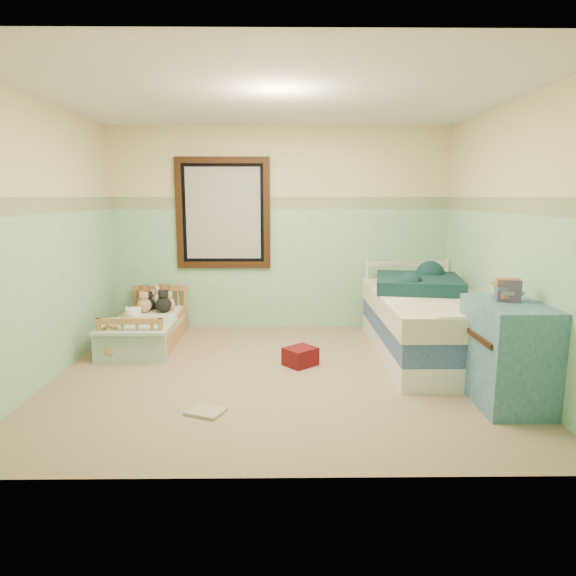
{
  "coord_description": "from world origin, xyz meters",
  "views": [
    {
      "loc": [
        0.03,
        -4.58,
        1.65
      ],
      "look_at": [
        0.09,
        0.35,
        0.76
      ],
      "focal_mm": 31.7,
      "sensor_mm": 36.0,
      "label": 1
    }
  ],
  "objects_px": {
    "toddler_bed_frame": "(148,336)",
    "floor_book": "(206,412)",
    "red_pillow": "(300,356)",
    "dresser": "(507,353)",
    "twin_bed_frame": "(428,346)",
    "plush_floor_tan": "(112,348)",
    "plush_floor_cream": "(134,330)"
  },
  "relations": [
    {
      "from": "toddler_bed_frame",
      "to": "floor_book",
      "type": "relative_size",
      "value": 4.97
    },
    {
      "from": "toddler_bed_frame",
      "to": "red_pillow",
      "type": "height_order",
      "value": "red_pillow"
    },
    {
      "from": "toddler_bed_frame",
      "to": "dresser",
      "type": "distance_m",
      "value": 3.78
    },
    {
      "from": "twin_bed_frame",
      "to": "dresser",
      "type": "height_order",
      "value": "dresser"
    },
    {
      "from": "toddler_bed_frame",
      "to": "floor_book",
      "type": "bearing_deg",
      "value": -63.91
    },
    {
      "from": "plush_floor_tan",
      "to": "toddler_bed_frame",
      "type": "bearing_deg",
      "value": 71.39
    },
    {
      "from": "plush_floor_cream",
      "to": "twin_bed_frame",
      "type": "height_order",
      "value": "plush_floor_cream"
    },
    {
      "from": "toddler_bed_frame",
      "to": "plush_floor_cream",
      "type": "distance_m",
      "value": 0.18
    },
    {
      "from": "twin_bed_frame",
      "to": "floor_book",
      "type": "bearing_deg",
      "value": -146.59
    },
    {
      "from": "twin_bed_frame",
      "to": "floor_book",
      "type": "height_order",
      "value": "twin_bed_frame"
    },
    {
      "from": "plush_floor_cream",
      "to": "dresser",
      "type": "distance_m",
      "value": 3.94
    },
    {
      "from": "plush_floor_tan",
      "to": "floor_book",
      "type": "xyz_separation_m",
      "value": [
        1.15,
        -1.32,
        -0.11
      ]
    },
    {
      "from": "plush_floor_tan",
      "to": "twin_bed_frame",
      "type": "height_order",
      "value": "plush_floor_tan"
    },
    {
      "from": "red_pillow",
      "to": "twin_bed_frame",
      "type": "bearing_deg",
      "value": 11.1
    },
    {
      "from": "toddler_bed_frame",
      "to": "floor_book",
      "type": "xyz_separation_m",
      "value": [
        0.94,
        -1.92,
        -0.08
      ]
    },
    {
      "from": "plush_floor_tan",
      "to": "floor_book",
      "type": "relative_size",
      "value": 0.89
    },
    {
      "from": "plush_floor_tan",
      "to": "red_pillow",
      "type": "distance_m",
      "value": 1.93
    },
    {
      "from": "dresser",
      "to": "red_pillow",
      "type": "distance_m",
      "value": 1.91
    },
    {
      "from": "toddler_bed_frame",
      "to": "plush_floor_cream",
      "type": "bearing_deg",
      "value": 167.65
    },
    {
      "from": "floor_book",
      "to": "plush_floor_tan",
      "type": "bearing_deg",
      "value": 153.99
    },
    {
      "from": "plush_floor_tan",
      "to": "dresser",
      "type": "relative_size",
      "value": 0.3
    },
    {
      "from": "toddler_bed_frame",
      "to": "dresser",
      "type": "bearing_deg",
      "value": -27.44
    },
    {
      "from": "dresser",
      "to": "toddler_bed_frame",
      "type": "bearing_deg",
      "value": 152.56
    },
    {
      "from": "toddler_bed_frame",
      "to": "twin_bed_frame",
      "type": "distance_m",
      "value": 3.1
    },
    {
      "from": "red_pillow",
      "to": "floor_book",
      "type": "relative_size",
      "value": 1.04
    },
    {
      "from": "red_pillow",
      "to": "plush_floor_tan",
      "type": "bearing_deg",
      "value": 174.47
    },
    {
      "from": "toddler_bed_frame",
      "to": "dresser",
      "type": "xyz_separation_m",
      "value": [
        3.34,
        -1.73,
        0.33
      ]
    },
    {
      "from": "plush_floor_tan",
      "to": "red_pillow",
      "type": "relative_size",
      "value": 0.86
    },
    {
      "from": "plush_floor_tan",
      "to": "twin_bed_frame",
      "type": "xyz_separation_m",
      "value": [
        3.26,
        0.08,
        -0.01
      ]
    },
    {
      "from": "toddler_bed_frame",
      "to": "plush_floor_tan",
      "type": "distance_m",
      "value": 0.64
    },
    {
      "from": "dresser",
      "to": "floor_book",
      "type": "height_order",
      "value": "dresser"
    },
    {
      "from": "red_pillow",
      "to": "plush_floor_cream",
      "type": "bearing_deg",
      "value": 156.27
    }
  ]
}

